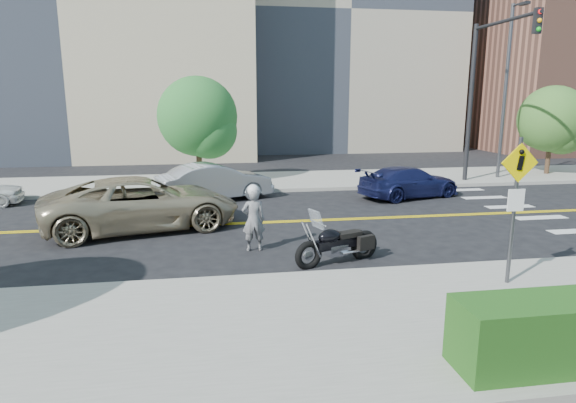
# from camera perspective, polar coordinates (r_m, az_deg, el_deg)

# --- Properties ---
(ground_plane) EXTENTS (120.00, 120.00, 0.00)m
(ground_plane) POSITION_cam_1_polar(r_m,az_deg,el_deg) (15.49, -2.15, -2.48)
(ground_plane) COLOR black
(ground_plane) RESTS_ON ground
(sidewalk_near) EXTENTS (60.00, 5.00, 0.15)m
(sidewalk_near) POSITION_cam_1_polar(r_m,az_deg,el_deg) (8.49, 4.09, -14.56)
(sidewalk_near) COLOR #9E9B91
(sidewalk_near) RESTS_ON ground_plane
(sidewalk_far) EXTENTS (60.00, 5.00, 0.15)m
(sidewalk_far) POSITION_cam_1_polar(r_m,az_deg,el_deg) (22.78, -4.40, 2.37)
(sidewalk_far) COLOR #9E9B91
(sidewalk_far) RESTS_ON ground_plane
(building_mid) EXTENTS (18.00, 14.00, 20.00)m
(building_mid) POSITION_cam_1_polar(r_m,az_deg,el_deg) (42.49, 4.72, 20.25)
(building_mid) COLOR #A39984
(building_mid) RESTS_ON ground_plane
(building_right) EXTENTS (14.00, 12.00, 12.00)m
(building_right) POSITION_cam_1_polar(r_m,az_deg,el_deg) (44.64, 30.39, 13.13)
(building_right) COLOR #8C5947
(building_right) RESTS_ON ground_plane
(lamp_post) EXTENTS (0.16, 0.16, 8.00)m
(lamp_post) POSITION_cam_1_polar(r_m,az_deg,el_deg) (25.44, 24.32, 11.59)
(lamp_post) COLOR #4C4C51
(lamp_post) RESTS_ON sidewalk_far
(traffic_light) EXTENTS (0.28, 4.50, 7.00)m
(traffic_light) POSITION_cam_1_polar(r_m,az_deg,el_deg) (23.19, 22.13, 13.13)
(traffic_light) COLOR black
(traffic_light) RESTS_ON sidewalk_far
(pedestrian_sign) EXTENTS (0.78, 0.08, 3.00)m
(pedestrian_sign) POSITION_cam_1_polar(r_m,az_deg,el_deg) (10.62, 25.38, 0.48)
(pedestrian_sign) COLOR #4C4C51
(pedestrian_sign) RESTS_ON sidewalk_near
(motorcyclist) EXTENTS (0.62, 0.42, 1.75)m
(motorcyclist) POSITION_cam_1_polar(r_m,az_deg,el_deg) (12.45, -4.12, -1.96)
(motorcyclist) COLOR #BCBBC1
(motorcyclist) RESTS_ON ground
(motorcycle) EXTENTS (2.37, 1.44, 1.38)m
(motorcycle) POSITION_cam_1_polar(r_m,az_deg,el_deg) (11.59, 5.98, -3.98)
(motorcycle) COLOR black
(motorcycle) RESTS_ON ground
(suv) EXTENTS (6.22, 3.98, 1.60)m
(suv) POSITION_cam_1_polar(r_m,az_deg,el_deg) (15.16, -16.84, -0.20)
(suv) COLOR tan
(suv) RESTS_ON ground
(parked_car_silver) EXTENTS (4.67, 3.00, 1.45)m
(parked_car_silver) POSITION_cam_1_polar(r_m,az_deg,el_deg) (18.94, -8.63, 2.31)
(parked_car_silver) COLOR #A0A2A7
(parked_car_silver) RESTS_ON ground
(parked_car_blue) EXTENTS (4.61, 2.90, 1.25)m
(parked_car_blue) POSITION_cam_1_polar(r_m,az_deg,el_deg) (19.92, 14.17, 2.25)
(parked_car_blue) COLOR navy
(parked_car_blue) RESTS_ON ground
(tree_far_a) EXTENTS (3.60, 3.60, 4.92)m
(tree_far_a) POSITION_cam_1_polar(r_m,az_deg,el_deg) (22.46, -10.68, 9.86)
(tree_far_a) COLOR #382619
(tree_far_a) RESTS_ON ground
(tree_far_b) EXTENTS (3.30, 3.30, 4.56)m
(tree_far_b) POSITION_cam_1_polar(r_m,az_deg,el_deg) (27.82, 28.85, 8.55)
(tree_far_b) COLOR #382619
(tree_far_b) RESTS_ON ground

